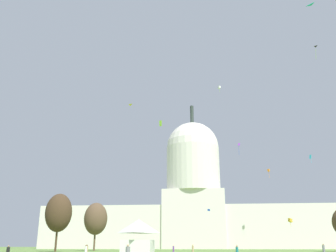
# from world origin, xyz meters

# --- Properties ---
(capitol_building) EXTENTS (142.71, 25.96, 70.45)m
(capitol_building) POSITION_xyz_m (-1.28, 156.72, 20.33)
(capitol_building) COLOR silver
(capitol_building) RESTS_ON ground_plane
(event_tent) EXTENTS (5.49, 6.24, 5.96)m
(event_tent) POSITION_xyz_m (-7.95, 45.06, 3.05)
(event_tent) COLOR white
(event_tent) RESTS_ON ground_plane
(tree_west_near) EXTENTS (9.96, 9.99, 14.31)m
(tree_west_near) POSITION_xyz_m (-29.96, 92.84, 9.41)
(tree_west_near) COLOR brown
(tree_west_near) RESTS_ON ground_plane
(tree_west_far) EXTENTS (7.07, 6.44, 14.53)m
(tree_west_far) POSITION_xyz_m (-33.99, 72.65, 9.60)
(tree_west_far) COLOR #42301E
(tree_west_far) RESTS_ON ground_plane
(person_teal_front_center) EXTENTS (0.39, 0.39, 1.54)m
(person_teal_front_center) POSITION_xyz_m (7.70, 25.03, 0.73)
(person_teal_front_center) COLOR #1E757A
(person_teal_front_center) RESTS_ON ground_plane
(person_white_lawn_far_left) EXTENTS (0.41, 0.41, 1.63)m
(person_white_lawn_far_left) POSITION_xyz_m (-15.42, 39.13, 0.75)
(person_white_lawn_far_left) COLOR silver
(person_white_lawn_far_left) RESTS_ON ground_plane
(person_tan_lawn_far_right) EXTENTS (0.39, 0.39, 1.71)m
(person_tan_lawn_far_right) POSITION_xyz_m (1.82, 42.11, 0.80)
(person_tan_lawn_far_right) COLOR tan
(person_tan_lawn_far_right) RESTS_ON ground_plane
(person_teal_back_right) EXTENTS (0.35, 0.35, 1.71)m
(person_teal_back_right) POSITION_xyz_m (9.84, 52.00, 0.80)
(person_teal_back_right) COLOR #1E757A
(person_teal_back_right) RESTS_ON ground_plane
(person_purple_deep_crowd) EXTENTS (0.47, 0.47, 1.61)m
(person_purple_deep_crowd) POSITION_xyz_m (-2.70, 57.38, 0.75)
(person_purple_deep_crowd) COLOR #703D93
(person_purple_deep_crowd) RESTS_ON ground_plane
(person_tan_near_tree_west) EXTENTS (0.56, 0.56, 1.66)m
(person_tan_near_tree_west) POSITION_xyz_m (-18.08, 48.23, 0.76)
(person_tan_near_tree_west) COLOR tan
(person_tan_near_tree_west) RESTS_ON ground_plane
(person_tan_aisle_center) EXTENTS (0.66, 0.66, 1.58)m
(person_tan_aisle_center) POSITION_xyz_m (-9.66, 55.66, 0.71)
(person_tan_aisle_center) COLOR tan
(person_tan_aisle_center) RESTS_ON ground_plane
(person_grey_edge_west) EXTENTS (0.50, 0.50, 1.74)m
(person_grey_edge_west) POSITION_xyz_m (21.66, 38.41, 0.80)
(person_grey_edge_west) COLOR gray
(person_grey_edge_west) RESTS_ON ground_plane
(kite_orange_mid) EXTENTS (1.08, 1.08, 3.61)m
(kite_orange_mid) POSITION_xyz_m (30.54, 130.98, 30.94)
(kite_orange_mid) COLOR orange
(kite_blue_low) EXTENTS (1.14, 0.60, 0.81)m
(kite_blue_low) POSITION_xyz_m (5.45, 125.48, 14.70)
(kite_blue_low) COLOR blue
(kite_lime_mid) EXTENTS (0.55, 0.51, 1.29)m
(kite_lime_mid) POSITION_xyz_m (-5.05, 53.19, 26.78)
(kite_lime_mid) COLOR #8CD133
(kite_black_high) EXTENTS (1.08, 1.20, 4.05)m
(kite_black_high) POSITION_xyz_m (39.02, 82.15, 59.36)
(kite_black_high) COLOR black
(kite_white_high) EXTENTS (1.12, 1.12, 2.30)m
(kite_white_high) POSITION_xyz_m (10.38, 99.98, 55.37)
(kite_white_high) COLOR white
(kite_violet_high) EXTENTS (0.93, 0.57, 4.43)m
(kite_violet_high) POSITION_xyz_m (16.88, 108.14, 35.66)
(kite_violet_high) COLOR purple
(kite_yellow_mid) EXTENTS (1.10, 1.29, 0.22)m
(kite_yellow_mid) POSITION_xyz_m (-11.97, 51.89, 30.72)
(kite_yellow_mid) COLOR yellow
(kite_gold_low) EXTENTS (1.36, 1.31, 2.52)m
(kite_gold_low) POSITION_xyz_m (29.89, 97.11, 8.84)
(kite_gold_low) COLOR gold
(kite_cyan_mid) EXTENTS (0.67, 0.64, 2.77)m
(kite_cyan_mid) POSITION_xyz_m (38.22, 97.15, 28.47)
(kite_cyan_mid) COLOR #33BCDB
(kite_turquoise_high) EXTENTS (1.62, 1.56, 0.31)m
(kite_turquoise_high) POSITION_xyz_m (30.41, 54.54, 55.04)
(kite_turquoise_high) COLOR teal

